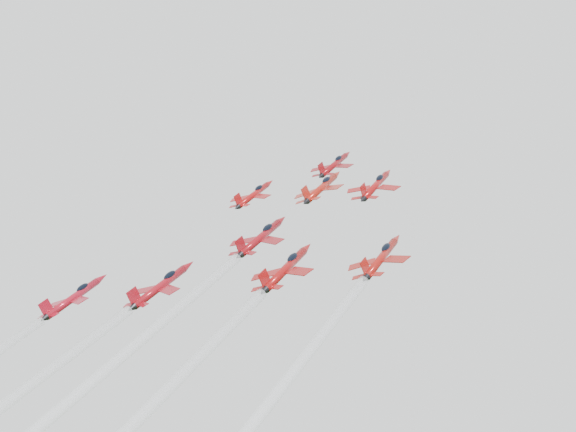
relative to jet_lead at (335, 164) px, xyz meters
The scene contains 4 objects.
jet_lead is the anchor object (origin of this frame).
jet_row2_left 16.46m from the jet_lead, 146.50° to the right, with size 9.35×11.67×8.40m.
jet_row2_center 12.17m from the jet_lead, 73.10° to the right, with size 10.15×12.67×9.12m.
jet_row2_right 20.60m from the jet_lead, 39.22° to the right, with size 9.41×11.75×8.46m.
Camera 1 is at (63.62, -93.94, 114.19)m, focal length 45.00 mm.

